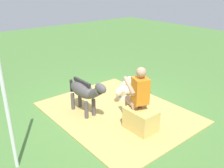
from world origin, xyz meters
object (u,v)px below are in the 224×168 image
Objects in this scene: pony_standing at (85,91)px; pony_lying at (127,87)px; person_seated at (138,94)px; tent_pole_left at (6,102)px; hay_bale at (141,120)px.

pony_standing is 1.04× the size of pony_lying.
tent_pole_left reaches higher than person_seated.
hay_bale is 2.61m from tent_pole_left.
person_seated is 0.57× the size of tent_pole_left.
tent_pole_left is at bearing 111.76° from pony_standing.
hay_bale is at bearing -102.72° from tent_pole_left.
pony_standing is 0.56× the size of tent_pole_left.
person_seated reaches higher than pony_lying.
tent_pole_left is (0.54, 2.37, 0.95)m from hay_bale.
person_seated is at bearing -154.35° from pony_standing.
person_seated is 1.26m from pony_standing.
pony_standing is at bearing 21.27° from hay_bale.
pony_lying is at bearing -33.99° from hay_bale.
person_seated is at bearing -14.77° from hay_bale.
person_seated is at bearing -98.91° from tent_pole_left.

